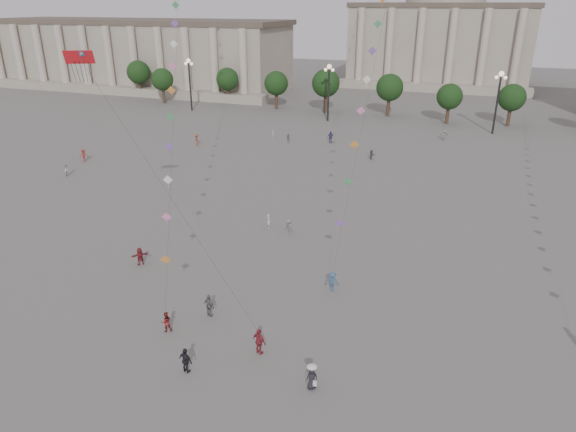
% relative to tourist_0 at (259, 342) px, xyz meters
% --- Properties ---
extents(ground, '(360.00, 360.00, 0.00)m').
position_rel_tourist_0_xyz_m(ground, '(-0.63, 0.20, -0.94)').
color(ground, '#5E5C58').
rests_on(ground, ground).
extents(hall_west, '(84.00, 26.22, 17.20)m').
position_rel_tourist_0_xyz_m(hall_west, '(-75.63, 94.09, 7.49)').
color(hall_west, gray).
rests_on(hall_west, ground).
extents(hall_central, '(48.30, 34.30, 35.50)m').
position_rel_tourist_0_xyz_m(hall_central, '(-0.63, 129.42, 13.30)').
color(hall_central, gray).
rests_on(hall_central, ground).
extents(tree_row, '(137.12, 5.12, 8.00)m').
position_rel_tourist_0_xyz_m(tree_row, '(-0.63, 78.20, 4.46)').
color(tree_row, '#3C281E').
rests_on(tree_row, ground).
extents(lamp_post_far_west, '(2.00, 0.90, 10.65)m').
position_rel_tourist_0_xyz_m(lamp_post_far_west, '(-45.63, 70.20, 6.41)').
color(lamp_post_far_west, '#262628').
rests_on(lamp_post_far_west, ground).
extents(lamp_post_mid_west, '(2.00, 0.90, 10.65)m').
position_rel_tourist_0_xyz_m(lamp_post_mid_west, '(-15.63, 70.20, 6.41)').
color(lamp_post_mid_west, '#262628').
rests_on(lamp_post_mid_west, ground).
extents(lamp_post_mid_east, '(2.00, 0.90, 10.65)m').
position_rel_tourist_0_xyz_m(lamp_post_mid_east, '(14.37, 70.20, 6.41)').
color(lamp_post_mid_east, '#262628').
rests_on(lamp_post_mid_east, ground).
extents(person_crowd_0, '(1.19, 1.03, 1.92)m').
position_rel_tourist_0_xyz_m(person_crowd_0, '(-10.54, 54.21, 0.02)').
color(person_crowd_0, navy).
rests_on(person_crowd_0, ground).
extents(person_crowd_1, '(0.91, 1.02, 1.74)m').
position_rel_tourist_0_xyz_m(person_crowd_1, '(-38.51, 25.41, -0.07)').
color(person_crowd_1, beige).
rests_on(person_crowd_1, ground).
extents(person_crowd_2, '(1.34, 1.30, 1.83)m').
position_rel_tourist_0_xyz_m(person_crowd_2, '(-41.05, 31.66, -0.02)').
color(person_crowd_2, maroon).
rests_on(person_crowd_2, ground).
extents(person_crowd_4, '(1.53, 1.40, 1.70)m').
position_rel_tourist_0_xyz_m(person_crowd_4, '(6.80, 62.34, -0.09)').
color(person_crowd_4, '#B5B6B2').
rests_on(person_crowd_4, ground).
extents(person_crowd_6, '(1.21, 0.98, 1.63)m').
position_rel_tourist_0_xyz_m(person_crowd_6, '(-4.60, 18.20, -0.12)').
color(person_crowd_6, slate).
rests_on(person_crowd_6, ground).
extents(person_crowd_10, '(0.63, 0.67, 1.53)m').
position_rel_tourist_0_xyz_m(person_crowd_10, '(-20.37, 53.58, -0.17)').
color(person_crowd_10, '#BBBCB7').
rests_on(person_crowd_10, ground).
extents(person_crowd_12, '(1.20, 1.34, 1.48)m').
position_rel_tourist_0_xyz_m(person_crowd_12, '(-2.30, 47.07, -0.20)').
color(person_crowd_12, '#5A5B5F').
rests_on(person_crowd_12, ground).
extents(person_crowd_13, '(0.61, 0.65, 1.49)m').
position_rel_tourist_0_xyz_m(person_crowd_13, '(-7.09, 18.99, -0.19)').
color(person_crowd_13, silver).
rests_on(person_crowd_13, ground).
extents(person_crowd_16, '(0.88, 0.38, 1.49)m').
position_rel_tourist_0_xyz_m(person_crowd_16, '(-17.15, 52.17, -0.19)').
color(person_crowd_16, slate).
rests_on(person_crowd_16, ground).
extents(person_crowd_17, '(1.15, 1.44, 1.95)m').
position_rel_tourist_0_xyz_m(person_crowd_17, '(-30.04, 44.93, 0.04)').
color(person_crowd_17, '#A1412B').
rests_on(person_crowd_17, ground).
extents(tourist_0, '(1.19, 0.81, 1.87)m').
position_rel_tourist_0_xyz_m(tourist_0, '(0.00, 0.00, 0.00)').
color(tourist_0, maroon).
rests_on(tourist_0, ground).
extents(tourist_1, '(1.09, 0.63, 1.74)m').
position_rel_tourist_0_xyz_m(tourist_1, '(-3.54, -3.26, -0.07)').
color(tourist_1, black).
rests_on(tourist_1, ground).
extents(tourist_2, '(1.38, 1.41, 1.61)m').
position_rel_tourist_0_xyz_m(tourist_2, '(-14.66, 7.78, -0.13)').
color(tourist_2, maroon).
rests_on(tourist_2, ground).
extents(tourist_3, '(1.12, 0.77, 1.77)m').
position_rel_tourist_0_xyz_m(tourist_3, '(-5.14, 2.74, -0.05)').
color(tourist_3, '#5A5B5F').
rests_on(tourist_3, ground).
extents(kite_flyer_0, '(0.94, 0.92, 1.52)m').
position_rel_tourist_0_xyz_m(kite_flyer_0, '(-7.08, 0.05, -0.18)').
color(kite_flyer_0, maroon).
rests_on(kite_flyer_0, ground).
extents(kite_flyer_1, '(1.24, 0.98, 1.68)m').
position_rel_tourist_0_xyz_m(kite_flyer_1, '(2.34, 9.27, -0.10)').
color(kite_flyer_1, '#345475').
rests_on(kite_flyer_1, ground).
extents(hat_person, '(0.87, 0.81, 1.69)m').
position_rel_tourist_0_xyz_m(hat_person, '(4.22, -1.96, -0.12)').
color(hat_person, black).
rests_on(hat_person, ground).
extents(dragon_kite, '(9.91, 4.37, 24.79)m').
position_rel_tourist_0_xyz_m(dragon_kite, '(-17.33, 7.20, 15.65)').
color(dragon_kite, red).
rests_on(dragon_kite, ground).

